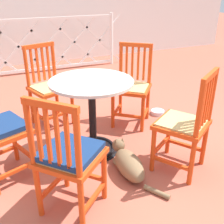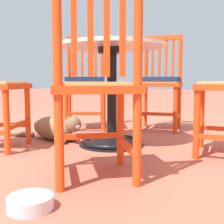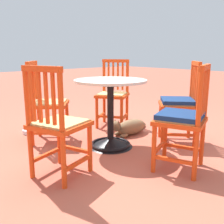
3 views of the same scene
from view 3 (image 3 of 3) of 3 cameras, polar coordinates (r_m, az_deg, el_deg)
name	(u,v)px [view 3 (image 3 of 3)]	position (r m, az deg, el deg)	size (l,w,h in m)	color
ground_plane	(129,143)	(2.98, 3.63, -6.84)	(24.00, 24.00, 0.00)	#AD5642
cafe_table	(110,121)	(2.80, -0.33, -2.01)	(0.76, 0.76, 0.73)	black
orange_chair_near_fence	(58,126)	(2.14, -11.78, -2.90)	(0.50, 0.50, 0.91)	#D64214
orange_chair_by_planter	(183,120)	(2.30, 15.20, -1.64)	(0.52, 0.52, 0.91)	#D64214
orange_chair_at_corner	(180,104)	(3.00, 14.59, 1.74)	(0.56, 0.56, 0.91)	#D64214
orange_chair_facing_out	(113,95)	(3.60, 0.21, 3.76)	(0.55, 0.55, 0.91)	#D64214
orange_chair_tucked_in	(47,104)	(3.05, -14.04, 1.71)	(0.56, 0.56, 0.91)	#D64214
tabby_cat	(129,127)	(3.26, 3.74, -3.36)	(0.27, 0.74, 0.23)	brown
pet_water_bowl	(29,131)	(3.49, -17.58, -4.07)	(0.17, 0.17, 0.05)	silver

